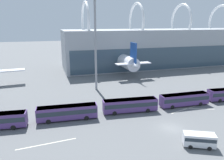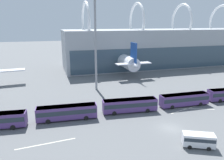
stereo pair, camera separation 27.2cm
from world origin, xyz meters
name	(u,v)px [view 1 (the left image)]	position (x,y,z in m)	size (l,w,h in m)	color
ground_plane	(171,128)	(0.00, 0.00, 0.00)	(440.00, 440.00, 0.00)	slate
terminal_building	(199,45)	(51.65, 59.27, 8.91)	(134.53, 22.42, 28.80)	#9EA3A8
airliner_at_gate_far	(118,58)	(6.98, 54.50, 5.24)	(39.07, 44.08, 13.25)	silver
airliner_parked_remote	(208,49)	(64.73, 68.19, 5.62)	(40.80, 36.71, 16.08)	white
shuttle_bus_2	(67,112)	(-19.12, 9.76, 1.85)	(12.76, 3.35, 3.13)	#56387A
shuttle_bus_3	(130,104)	(-4.80, 9.79, 1.85)	(12.80, 3.68, 3.13)	#56387A
shuttle_bus_4	(184,99)	(9.52, 9.53, 1.85)	(12.69, 2.89, 3.13)	#56387A
service_van_foreground	(199,139)	(0.87, -7.19, 1.38)	(5.50, 4.03, 2.35)	silver
floodlight_mast	(95,35)	(-8.36, 29.38, 16.49)	(2.41, 2.41, 27.39)	gray
lane_stripe_0	(47,144)	(-23.52, 1.02, 0.00)	(10.09, 0.25, 0.01)	silver
lane_stripe_1	(54,115)	(-21.88, 13.23, 0.00)	(7.59, 0.25, 0.01)	silver
lane_stripe_2	(184,109)	(8.27, 7.42, 0.00)	(9.10, 0.25, 0.01)	silver
lane_stripe_4	(195,109)	(11.03, 7.13, 0.00)	(9.12, 0.25, 0.01)	silver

